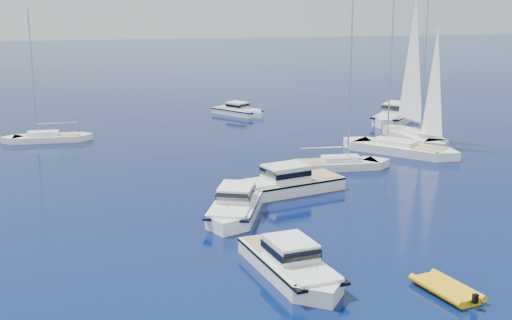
% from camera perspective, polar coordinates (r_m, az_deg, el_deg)
% --- Properties ---
extents(ground, '(400.00, 400.00, 0.00)m').
position_cam_1_polar(ground, '(34.18, 15.10, -11.51)').
color(ground, '#08224E').
rests_on(ground, ground).
extents(motor_cruiser_near, '(4.38, 9.60, 2.43)m').
position_cam_1_polar(motor_cruiser_near, '(36.22, 2.99, -9.55)').
color(motor_cruiser_near, silver).
rests_on(motor_cruiser_near, ground).
extents(motor_cruiser_left, '(6.02, 9.87, 2.48)m').
position_cam_1_polar(motor_cruiser_left, '(45.69, -1.68, -4.54)').
color(motor_cruiser_left, white).
rests_on(motor_cruiser_left, ground).
extents(motor_cruiser_centre, '(10.55, 5.87, 2.65)m').
position_cam_1_polar(motor_cruiser_centre, '(50.60, 2.25, -2.73)').
color(motor_cruiser_centre, silver).
rests_on(motor_cruiser_centre, ground).
extents(motor_cruiser_distant, '(9.35, 10.10, 2.77)m').
position_cam_1_polar(motor_cruiser_distant, '(80.32, 11.48, 3.15)').
color(motor_cruiser_distant, white).
rests_on(motor_cruiser_distant, ground).
extents(motor_cruiser_horizon, '(6.48, 7.48, 2.00)m').
position_cam_1_polar(motor_cruiser_horizon, '(83.14, -1.46, 3.77)').
color(motor_cruiser_horizon, white).
rests_on(motor_cruiser_horizon, ground).
extents(sailboat_mid_r, '(10.43, 10.97, 17.67)m').
position_cam_1_polar(sailboat_mid_r, '(64.44, 11.79, 0.57)').
color(sailboat_mid_r, white).
rests_on(sailboat_mid_r, ground).
extents(sailboat_centre, '(9.89, 3.00, 14.38)m').
position_cam_1_polar(sailboat_centre, '(57.89, 6.69, -0.70)').
color(sailboat_centre, silver).
rests_on(sailboat_centre, ground).
extents(sailboat_sails_r, '(4.24, 11.16, 16.00)m').
position_cam_1_polar(sailboat_sails_r, '(70.30, 13.00, 1.59)').
color(sailboat_sails_r, silver).
rests_on(sailboat_sails_r, ground).
extents(sailboat_far_l, '(9.25, 2.46, 13.57)m').
position_cam_1_polar(sailboat_far_l, '(71.23, -16.94, 1.50)').
color(sailboat_far_l, white).
rests_on(sailboat_far_l, ground).
extents(tender_yellow, '(2.95, 4.25, 0.95)m').
position_cam_1_polar(tender_yellow, '(35.43, 15.53, -10.61)').
color(tender_yellow, '#EAA00D').
rests_on(tender_yellow, ground).
extents(tender_grey_far, '(3.56, 2.07, 0.95)m').
position_cam_1_polar(tender_grey_far, '(72.18, -15.84, 1.73)').
color(tender_grey_far, black).
rests_on(tender_grey_far, ground).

